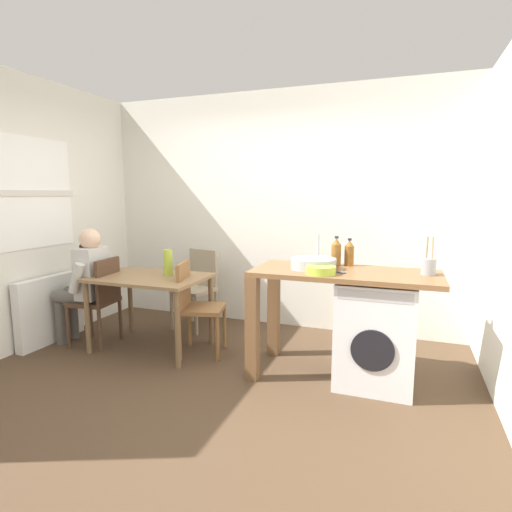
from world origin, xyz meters
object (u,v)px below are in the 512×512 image
at_px(bottle_tall_green, 336,252).
at_px(bottle_squat_brown, 349,253).
at_px(chair_spare_by_wall, 198,284).
at_px(utensil_crock, 429,266).
at_px(mixing_bowl, 321,270).
at_px(washing_machine, 376,332).
at_px(vase, 168,263).
at_px(dining_table, 150,286).
at_px(chair_opposite, 195,303).
at_px(seated_person, 85,280).
at_px(chair_person_seat, 100,296).

distance_m(bottle_tall_green, bottle_squat_brown, 0.11).
xyz_separation_m(chair_spare_by_wall, utensil_crock, (2.42, -0.74, 0.48)).
relative_size(mixing_bowl, utensil_crock, 0.78).
relative_size(washing_machine, bottle_tall_green, 3.31).
xyz_separation_m(bottle_squat_brown, mixing_bowl, (-0.16, -0.47, -0.07)).
relative_size(chair_spare_by_wall, bottle_squat_brown, 3.75).
height_order(bottle_squat_brown, vase, bottle_squat_brown).
xyz_separation_m(washing_machine, bottle_squat_brown, (-0.27, 0.27, 0.60)).
bearing_deg(chair_spare_by_wall, mixing_bowl, 159.81).
bearing_deg(utensil_crock, vase, 178.38).
height_order(dining_table, chair_opposite, chair_opposite).
bearing_deg(chair_spare_by_wall, bottle_tall_green, 172.62).
bearing_deg(seated_person, dining_table, -87.27).
bearing_deg(chair_spare_by_wall, washing_machine, 170.00).
bearing_deg(vase, dining_table, -146.31).
xyz_separation_m(dining_table, bottle_squat_brown, (1.90, 0.25, 0.39)).
bearing_deg(mixing_bowl, seated_person, 177.47).
distance_m(chair_spare_by_wall, washing_machine, 2.20).
height_order(chair_spare_by_wall, washing_machine, chair_spare_by_wall).
distance_m(chair_opposite, seated_person, 1.20).
bearing_deg(dining_table, chair_person_seat, -170.42).
bearing_deg(seated_person, utensil_crock, -93.55).
bearing_deg(chair_opposite, bottle_squat_brown, 84.49).
relative_size(chair_spare_by_wall, vase, 3.48).
height_order(dining_table, chair_spare_by_wall, chair_spare_by_wall).
bearing_deg(vase, utensil_crock, -1.62).
bearing_deg(chair_person_seat, dining_table, -86.48).
distance_m(chair_spare_by_wall, vase, 0.76).
bearing_deg(vase, chair_person_seat, -164.57).
xyz_separation_m(dining_table, chair_person_seat, (-0.55, -0.09, -0.14)).
relative_size(bottle_tall_green, vase, 1.01).
distance_m(dining_table, washing_machine, 2.17).
height_order(washing_machine, vase, vase).
xyz_separation_m(dining_table, utensil_crock, (2.53, 0.03, 0.35)).
xyz_separation_m(washing_machine, utensil_crock, (0.37, 0.05, 0.56)).
distance_m(chair_person_seat, utensil_crock, 3.12).
relative_size(chair_spare_by_wall, washing_machine, 1.05).
xyz_separation_m(utensil_crock, vase, (-2.38, 0.07, -0.12)).
bearing_deg(bottle_tall_green, dining_table, -173.26).
height_order(chair_person_seat, chair_spare_by_wall, same).
xyz_separation_m(chair_person_seat, chair_spare_by_wall, (0.66, 0.87, 0.00)).
height_order(chair_person_seat, bottle_squat_brown, bottle_squat_brown).
relative_size(chair_opposite, seated_person, 0.75).
bearing_deg(seated_person, chair_opposite, -89.28).
bearing_deg(dining_table, bottle_tall_green, 6.74).
distance_m(bottle_squat_brown, utensil_crock, 0.67).
bearing_deg(dining_table, seated_person, -171.21).
height_order(dining_table, chair_person_seat, chair_person_seat).
distance_m(chair_opposite, bottle_squat_brown, 1.53).
xyz_separation_m(chair_spare_by_wall, washing_machine, (2.05, -0.79, -0.08)).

